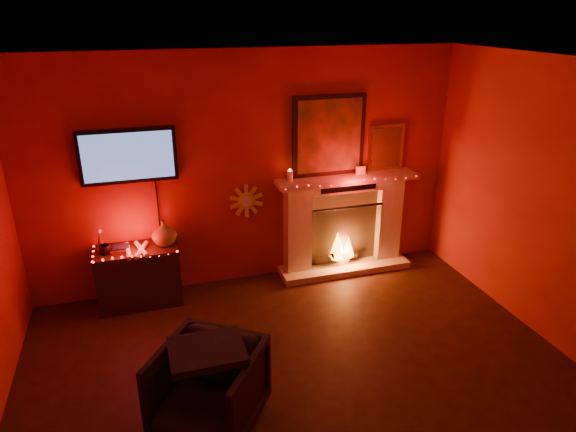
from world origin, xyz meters
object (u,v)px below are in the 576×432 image
(tv, at_px, (128,156))
(armchair, at_px, (209,388))
(fireplace, at_px, (343,214))
(sunburst_clock, at_px, (246,201))
(console_table, at_px, (140,272))

(tv, distance_m, armchair, 2.62)
(fireplace, height_order, sunburst_clock, fireplace)
(tv, relative_size, console_table, 1.30)
(console_table, distance_m, armchair, 2.09)
(sunburst_clock, xyz_separation_m, console_table, (-1.27, -0.22, -0.62))
(fireplace, relative_size, console_table, 2.29)
(fireplace, height_order, console_table, fireplace)
(sunburst_clock, relative_size, armchair, 0.52)
(tv, xyz_separation_m, sunburst_clock, (1.25, 0.03, -0.65))
(tv, height_order, armchair, tv)
(fireplace, xyz_separation_m, armchair, (-2.03, -2.17, -0.37))
(sunburst_clock, bearing_deg, tv, -178.76)
(armchair, bearing_deg, sunburst_clock, 105.53)
(console_table, bearing_deg, fireplace, 3.01)
(sunburst_clock, height_order, armchair, sunburst_clock)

